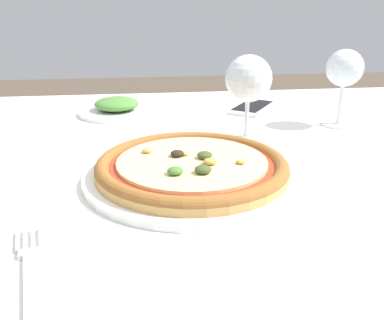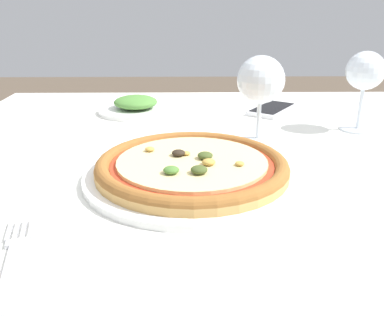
% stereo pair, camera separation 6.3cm
% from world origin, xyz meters
% --- Properties ---
extents(dining_table, '(1.21, 1.07, 0.72)m').
position_xyz_m(dining_table, '(0.00, 0.00, 0.63)').
color(dining_table, '#997047').
rests_on(dining_table, ground_plane).
extents(pizza_plate, '(0.32, 0.32, 0.04)m').
position_xyz_m(pizza_plate, '(-0.11, -0.09, 0.73)').
color(pizza_plate, white).
rests_on(pizza_plate, dining_table).
extents(fork, '(0.06, 0.17, 0.00)m').
position_xyz_m(fork, '(-0.30, -0.30, 0.72)').
color(fork, silver).
rests_on(fork, dining_table).
extents(wine_glass_far_left, '(0.08, 0.08, 0.16)m').
position_xyz_m(wine_glass_far_left, '(0.23, 0.16, 0.83)').
color(wine_glass_far_left, silver).
rests_on(wine_glass_far_left, dining_table).
extents(wine_glass_far_right, '(0.09, 0.09, 0.16)m').
position_xyz_m(wine_glass_far_right, '(0.02, 0.09, 0.83)').
color(wine_glass_far_right, silver).
rests_on(wine_glass_far_right, dining_table).
extents(cell_phone, '(0.14, 0.16, 0.01)m').
position_xyz_m(cell_phone, '(0.09, 0.31, 0.72)').
color(cell_phone, white).
rests_on(cell_phone, dining_table).
extents(side_plate, '(0.18, 0.18, 0.04)m').
position_xyz_m(side_plate, '(-0.24, 0.31, 0.73)').
color(side_plate, white).
rests_on(side_plate, dining_table).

